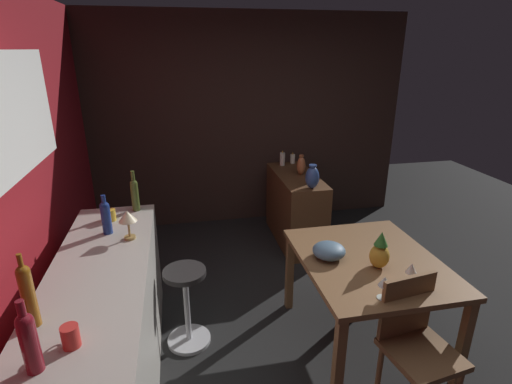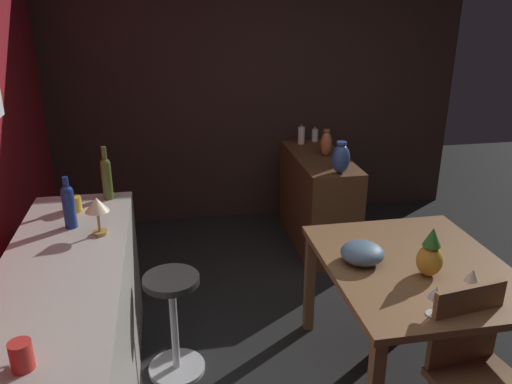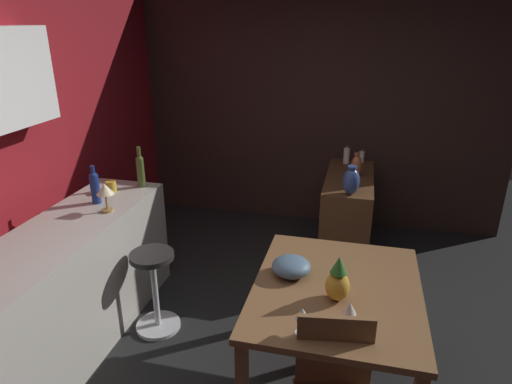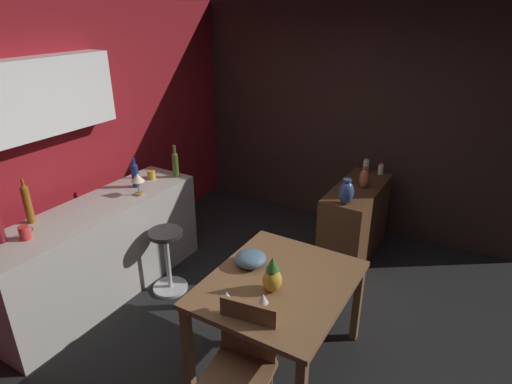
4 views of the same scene
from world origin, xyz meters
name	(u,v)px [view 1 (image 1 of 4)]	position (x,y,z in m)	size (l,w,h in m)	color
ground_plane	(322,344)	(0.00, 0.00, 0.00)	(9.00, 9.00, 0.00)	black
wall_side_right	(233,123)	(2.55, 0.30, 1.30)	(0.10, 4.40, 2.60)	#33231E
dining_table	(368,269)	(-0.03, -0.31, 0.65)	(1.17, 0.97, 0.74)	brown
kitchen_counter	(106,332)	(-0.09, 1.54, 0.45)	(2.10, 0.60, 0.90)	#B2ADA3
sideboard_cabinet	(295,208)	(1.75, -0.30, 0.41)	(1.10, 0.44, 0.82)	#56351E
chair_near_window	(415,341)	(-0.60, -0.35, 0.48)	(0.45, 0.45, 0.88)	brown
bar_stool	(187,305)	(0.24, 1.02, 0.34)	(0.34, 0.34, 0.64)	#262323
wine_glass_left	(411,269)	(-0.40, -0.39, 0.87)	(0.07, 0.07, 0.17)	silver
wine_glass_right	(384,282)	(-0.48, -0.17, 0.85)	(0.07, 0.07, 0.15)	silver
pineapple_centerpiece	(380,252)	(-0.14, -0.31, 0.86)	(0.14, 0.14, 0.27)	gold
fruit_bowl	(329,251)	(0.05, -0.02, 0.80)	(0.24, 0.24, 0.11)	slate
wine_bottle_cobalt	(106,216)	(0.45, 1.55, 1.04)	(0.07, 0.07, 0.30)	navy
wine_bottle_ruby	(29,340)	(-0.85, 1.65, 1.06)	(0.07, 0.07, 0.35)	maroon
wine_bottle_amber	(28,293)	(-0.54, 1.75, 1.08)	(0.06, 0.06, 0.39)	#8C5114
wine_bottle_olive	(135,193)	(0.86, 1.38, 1.05)	(0.06, 0.06, 0.34)	#475623
cup_red	(71,336)	(-0.73, 1.54, 0.95)	(0.11, 0.08, 0.11)	red
cup_mustard	(110,215)	(0.69, 1.56, 0.95)	(0.12, 0.08, 0.09)	gold
counter_lamp	(128,218)	(0.33, 1.38, 1.06)	(0.13, 0.13, 0.21)	#A58447
pillar_candle_tall	(282,159)	(2.16, -0.25, 0.90)	(0.06, 0.06, 0.18)	white
pillar_candle_short	(293,159)	(2.23, -0.40, 0.88)	(0.06, 0.06, 0.14)	white
vase_copper	(301,165)	(1.76, -0.35, 0.93)	(0.10, 0.10, 0.23)	#B26038
vase_ceramic_blue	(312,177)	(1.30, -0.32, 0.94)	(0.14, 0.14, 0.25)	#334C8C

